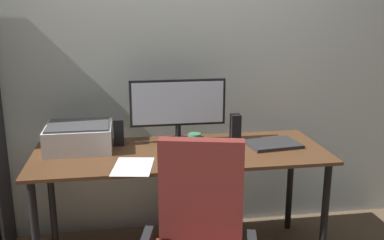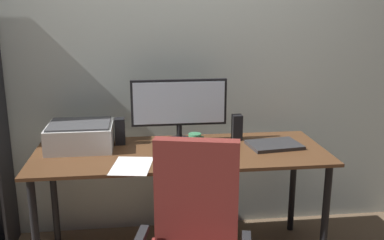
{
  "view_description": "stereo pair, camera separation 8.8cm",
  "coord_description": "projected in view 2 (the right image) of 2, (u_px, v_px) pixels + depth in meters",
  "views": [
    {
      "loc": [
        -0.33,
        -2.52,
        1.6
      ],
      "look_at": [
        0.07,
        -0.03,
        0.94
      ],
      "focal_mm": 40.79,
      "sensor_mm": 36.0,
      "label": 1
    },
    {
      "loc": [
        -0.24,
        -2.53,
        1.6
      ],
      "look_at": [
        0.07,
        -0.03,
        0.94
      ],
      "focal_mm": 40.79,
      "sensor_mm": 36.0,
      "label": 2
    }
  ],
  "objects": [
    {
      "name": "mouse",
      "position": [
        226.0,
        153.0,
        2.59
      ],
      "size": [
        0.06,
        0.1,
        0.03
      ],
      "primitive_type": "cube",
      "rotation": [
        0.0,
        0.0,
        -0.03
      ],
      "color": "black",
      "rests_on": "desk"
    },
    {
      "name": "speaker_left",
      "position": [
        120.0,
        131.0,
        2.8
      ],
      "size": [
        0.06,
        0.07,
        0.17
      ],
      "primitive_type": "cube",
      "color": "black",
      "rests_on": "desk"
    },
    {
      "name": "monitor",
      "position": [
        179.0,
        106.0,
        2.81
      ],
      "size": [
        0.62,
        0.2,
        0.41
      ],
      "color": "black",
      "rests_on": "desk"
    },
    {
      "name": "keyboard",
      "position": [
        186.0,
        157.0,
        2.54
      ],
      "size": [
        0.29,
        0.12,
        0.02
      ],
      "primitive_type": "cube",
      "rotation": [
        0.0,
        0.0,
        0.03
      ],
      "color": "#B7BABC",
      "rests_on": "desk"
    },
    {
      "name": "back_wall",
      "position": [
        173.0,
        51.0,
        3.03
      ],
      "size": [
        6.4,
        0.1,
        2.6
      ],
      "primitive_type": "cube",
      "color": "beige",
      "rests_on": "ground"
    },
    {
      "name": "laptop",
      "position": [
        274.0,
        145.0,
        2.76
      ],
      "size": [
        0.35,
        0.27,
        0.02
      ],
      "primitive_type": "cube",
      "rotation": [
        0.0,
        0.0,
        0.12
      ],
      "color": "#2D2D30",
      "rests_on": "desk"
    },
    {
      "name": "paper_sheet",
      "position": [
        132.0,
        166.0,
        2.43
      ],
      "size": [
        0.26,
        0.33,
        0.0
      ],
      "primitive_type": "cube",
      "rotation": [
        0.0,
        0.0,
        -0.17
      ],
      "color": "white",
      "rests_on": "desk"
    },
    {
      "name": "speaker_right",
      "position": [
        237.0,
        127.0,
        2.89
      ],
      "size": [
        0.06,
        0.07,
        0.17
      ],
      "primitive_type": "cube",
      "color": "black",
      "rests_on": "desk"
    },
    {
      "name": "coffee_mug",
      "position": [
        195.0,
        142.0,
        2.68
      ],
      "size": [
        0.09,
        0.08,
        0.11
      ],
      "color": "#387F51",
      "rests_on": "desk"
    },
    {
      "name": "desk",
      "position": [
        181.0,
        163.0,
        2.7
      ],
      "size": [
        1.79,
        0.68,
        0.74
      ],
      "color": "#56351E",
      "rests_on": "ground"
    },
    {
      "name": "printer",
      "position": [
        80.0,
        136.0,
        2.72
      ],
      "size": [
        0.4,
        0.34,
        0.16
      ],
      "color": "silver",
      "rests_on": "desk"
    }
  ]
}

